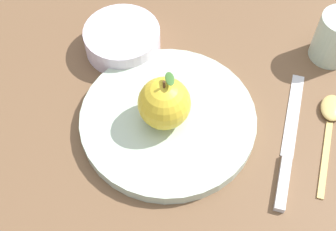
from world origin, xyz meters
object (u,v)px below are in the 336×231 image
at_px(side_bowl, 122,38).
at_px(knife, 288,149).
at_px(apple, 164,103).
at_px(dinner_plate, 168,119).
at_px(cup, 336,36).
at_px(spoon, 331,119).

relative_size(side_bowl, knife, 0.59).
bearing_deg(apple, dinner_plate, -5.70).
relative_size(cup, knife, 0.39).
bearing_deg(dinner_plate, spoon, -42.00).
relative_size(side_bowl, spoon, 0.76).
relative_size(dinner_plate, knife, 1.23).
bearing_deg(side_bowl, dinner_plate, -106.37).
bearing_deg(knife, dinner_plate, 121.60).
xyz_separation_m(cup, spoon, (-0.10, -0.08, -0.04)).
bearing_deg(dinner_plate, cup, -16.27).
bearing_deg(side_bowl, cup, -45.52).
height_order(cup, knife, cup).
height_order(side_bowl, spoon, side_bowl).
distance_m(knife, spoon, 0.09).
bearing_deg(apple, cup, -16.05).
bearing_deg(spoon, dinner_plate, 138.00).
distance_m(apple, knife, 0.19).
bearing_deg(knife, side_bowl, 98.49).
relative_size(apple, cup, 1.05).
relative_size(apple, knife, 0.41).
relative_size(apple, side_bowl, 0.70).
height_order(dinner_plate, side_bowl, side_bowl).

